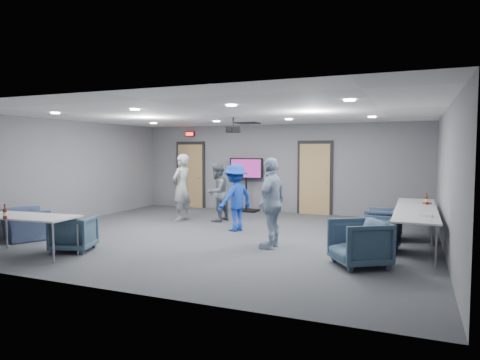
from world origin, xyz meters
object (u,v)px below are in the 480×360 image
at_px(person_d, 235,198).
at_px(table_right_b, 416,217).
at_px(person_a, 182,187).
at_px(person_c, 271,203).
at_px(chair_right_b, 379,234).
at_px(tv_stand, 246,181).
at_px(chair_front_b, 24,224).
at_px(projector, 233,130).
at_px(chair_front_a, 74,233).
at_px(chair_right_a, 383,223).
at_px(bottle_front, 5,214).
at_px(table_right_a, 416,205).
at_px(person_b, 217,192).
at_px(bottle_right, 426,200).
at_px(chair_right_c, 359,243).
at_px(table_front_left, 28,218).

distance_m(person_d, table_right_b, 4.05).
bearing_deg(person_a, person_d, 75.58).
bearing_deg(person_c, chair_right_b, 110.75).
relative_size(person_c, tv_stand, 1.06).
bearing_deg(chair_front_b, table_right_b, -137.86).
bearing_deg(projector, chair_right_b, -34.29).
height_order(person_c, chair_front_a, person_c).
distance_m(tv_stand, projector, 3.38).
height_order(chair_right_a, bottle_front, bottle_front).
xyz_separation_m(chair_front_a, table_right_a, (6.01, 4.11, 0.35)).
xyz_separation_m(person_b, projector, (0.85, -0.88, 1.62)).
distance_m(person_a, chair_right_a, 5.29).
height_order(person_a, chair_front_a, person_a).
relative_size(bottle_right, projector, 0.62).
distance_m(person_b, chair_right_c, 5.16).
bearing_deg(chair_front_b, chair_right_b, -136.46).
height_order(person_d, bottle_right, person_d).
height_order(person_a, chair_right_a, person_a).
xyz_separation_m(table_right_b, bottle_right, (0.21, 1.69, 0.14)).
bearing_deg(person_d, bottle_right, 123.33).
distance_m(table_right_b, tv_stand, 6.30).
bearing_deg(tv_stand, person_b, -90.76).
xyz_separation_m(person_d, projector, (-0.12, 0.17, 1.61)).
relative_size(person_c, chair_right_a, 2.45).
xyz_separation_m(chair_right_a, chair_right_c, (-0.20, -2.47, 0.06)).
xyz_separation_m(person_a, chair_right_c, (5.04, -2.89, -0.52)).
height_order(table_front_left, projector, projector).
xyz_separation_m(person_a, chair_right_a, (5.24, -0.42, -0.57)).
bearing_deg(chair_right_a, person_a, -90.55).
relative_size(person_d, projector, 3.81).
height_order(chair_front_b, table_right_b, table_right_b).
bearing_deg(chair_right_b, tv_stand, -123.66).
height_order(person_c, table_right_a, person_c).
relative_size(chair_right_c, bottle_front, 3.19).
bearing_deg(chair_front_b, bottle_front, 160.24).
height_order(bottle_right, projector, projector).
xyz_separation_m(person_b, chair_front_a, (-1.07, -4.09, -0.45)).
bearing_deg(bottle_front, person_c, 34.90).
xyz_separation_m(table_front_left, projector, (2.42, 3.81, 1.72)).
xyz_separation_m(chair_right_a, bottle_front, (-5.87, -4.47, 0.50)).
bearing_deg(bottle_right, table_right_a, 134.34).
xyz_separation_m(chair_front_b, table_front_left, (1.28, -1.00, 0.36)).
bearing_deg(chair_right_b, chair_right_a, -171.15).
distance_m(chair_right_b, table_right_b, 0.75).
bearing_deg(chair_right_b, bottle_front, -51.98).
distance_m(chair_right_b, bottle_front, 6.75).
relative_size(chair_right_b, projector, 1.69).
xyz_separation_m(person_b, bottle_front, (-1.58, -5.13, 0.05)).
xyz_separation_m(chair_right_c, tv_stand, (-4.06, 5.19, 0.56)).
distance_m(chair_front_b, table_right_a, 8.63).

